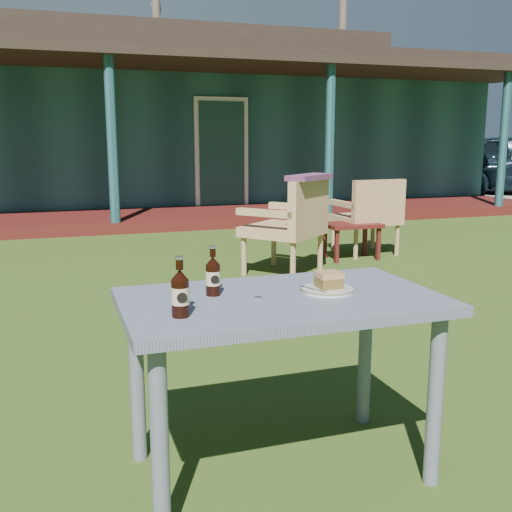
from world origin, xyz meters
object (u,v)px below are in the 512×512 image
object	(u,v)px
cafe_table	(281,322)
armchair_left	(291,221)
cola_bottle_near	(213,276)
cola_bottle_far	(180,293)
plate	(327,289)
side_table	(352,228)
cake_slice	(329,280)
armchair_right	(370,213)

from	to	relation	value
cafe_table	armchair_left	world-z (taller)	armchair_left
cafe_table	cola_bottle_near	bearing A→B (deg)	157.26
cola_bottle_far	plate	bearing A→B (deg)	13.51
plate	side_table	world-z (taller)	plate
cola_bottle_far	side_table	size ratio (longest dim) A/B	0.34
plate	cake_slice	world-z (taller)	cake_slice
plate	armchair_right	size ratio (longest dim) A/B	0.24
cafe_table	cake_slice	bearing A→B (deg)	5.11
cola_bottle_near	cake_slice	bearing A→B (deg)	-10.41
cola_bottle_far	cola_bottle_near	bearing A→B (deg)	53.50
plate	armchair_right	xyz separation A→B (m)	(2.38, 3.89, -0.24)
plate	cake_slice	distance (m)	0.04
cake_slice	cola_bottle_near	distance (m)	0.45
cola_bottle_far	cafe_table	bearing A→B (deg)	18.08
cola_bottle_far	armchair_right	size ratio (longest dim) A/B	0.24
cafe_table	side_table	size ratio (longest dim) A/B	2.00
side_table	plate	bearing A→B (deg)	-119.04
plate	cola_bottle_far	distance (m)	0.63
cake_slice	cafe_table	bearing A→B (deg)	-174.89
cola_bottle_near	armchair_left	size ratio (longest dim) A/B	0.20
cola_bottle_far	armchair_right	world-z (taller)	cola_bottle_far
plate	armchair_left	bearing A→B (deg)	70.29
plate	side_table	distance (m)	4.29
cafe_table	cola_bottle_far	xyz separation A→B (m)	(-0.41, -0.14, 0.18)
armchair_left	cola_bottle_near	bearing A→B (deg)	-116.86
armchair_left	side_table	distance (m)	1.05
cola_bottle_far	armchair_left	xyz separation A→B (m)	(1.77, 3.40, -0.28)
cola_bottle_near	cola_bottle_far	distance (m)	0.29
cafe_table	armchair_right	size ratio (longest dim) A/B	1.39
armchair_left	cake_slice	bearing A→B (deg)	-109.59
armchair_right	side_table	world-z (taller)	armchair_right
cafe_table	side_table	bearing A→B (deg)	58.78
armchair_left	plate	bearing A→B (deg)	-109.71
cola_bottle_far	side_table	world-z (taller)	cola_bottle_far
cola_bottle_near	side_table	world-z (taller)	cola_bottle_near
cola_bottle_far	armchair_right	distance (m)	5.03
cake_slice	armchair_left	size ratio (longest dim) A/B	0.10
plate	cola_bottle_near	world-z (taller)	cola_bottle_near
plate	side_table	xyz separation A→B (m)	(2.07, 3.73, -0.39)
cola_bottle_near	armchair_right	size ratio (longest dim) A/B	0.22
cafe_table	cola_bottle_far	bearing A→B (deg)	-161.92
plate	cola_bottle_far	world-z (taller)	cola_bottle_far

